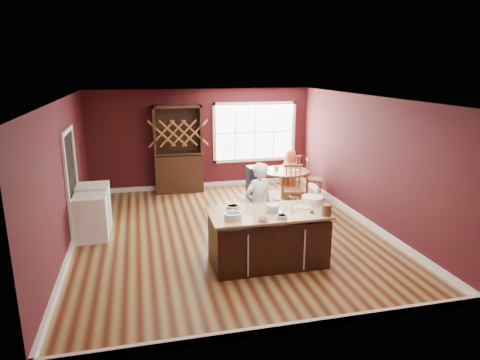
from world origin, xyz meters
The scene contains 28 objects.
room_shell centered at (0.00, 0.00, 1.35)m, with size 7.00×7.00×7.00m.
window centered at (1.50, 3.47, 1.50)m, with size 2.36×0.10×1.66m, color white, non-canonical shape.
doorway centered at (-2.97, 0.60, 1.02)m, with size 0.08×1.26×2.13m, color white, non-canonical shape.
kitchen_island centered at (0.38, -1.51, 0.44)m, with size 1.98×1.04×0.92m.
dining_table centered at (1.87, 1.88, 0.53)m, with size 1.20×1.20×0.75m.
baker centered at (0.43, -0.73, 0.80)m, with size 0.58×0.38×1.60m, color silver.
layer_cake centered at (0.45, -1.52, 0.98)m, with size 0.30×0.30×0.12m, color white, non-canonical shape.
bowl_blue centered at (-0.27, -1.72, 0.97)m, with size 0.28×0.28×0.11m, color white.
bowl_yellow centered at (-0.17, -1.27, 0.96)m, with size 0.21×0.21×0.08m, color olive.
bowl_pink centered at (0.18, -1.91, 0.95)m, with size 0.16×0.16×0.06m, color silver.
bowl_olive centered at (0.49, -1.87, 0.95)m, with size 0.17×0.17×0.06m, color beige.
drinking_glass centered at (0.80, -1.57, 0.99)m, with size 0.08×0.08×0.15m, color silver.
dinner_plate centered at (1.04, -1.42, 0.93)m, with size 0.26×0.26×0.02m, color beige.
white_tub centered at (1.27, -1.26, 0.99)m, with size 0.39×0.39×0.13m, color silver.
stoneware_crock centered at (1.24, -1.90, 1.02)m, with size 0.16×0.16×0.19m, color brown.
toy_figurine centered at (1.06, -1.73, 0.96)m, with size 0.05×0.05×0.09m, color yellow, non-canonical shape.
rug centered at (1.87, 1.88, 0.01)m, with size 2.00×1.54×0.01m, color brown.
chair_east centered at (2.66, 1.91, 0.51)m, with size 0.43×0.41×1.01m, color brown, non-canonical shape.
chair_south centered at (1.78, 1.01, 0.54)m, with size 0.45×0.43×1.08m, color brown, non-canonical shape.
chair_north centered at (2.28, 2.61, 0.50)m, with size 0.42×0.40×1.00m, color brown, non-canonical shape.
seated_woman centered at (2.16, 2.34, 0.59)m, with size 0.58×0.38×1.18m, color #D26A46.
high_chair centered at (1.13, 2.10, 0.44)m, with size 0.35×0.35×0.88m, color #181C3B, non-canonical shape.
toddler centered at (1.12, 2.23, 0.81)m, with size 0.18×0.14×0.26m, color #8CA5BF, non-canonical shape.
table_plate centered at (2.10, 1.82, 0.76)m, with size 0.20×0.20×0.01m, color beige.
table_cup centered at (1.68, 2.01, 0.80)m, with size 0.13×0.13×0.10m, color silver.
hutch centered at (-0.66, 3.22, 1.15)m, with size 1.26×0.52×2.30m, color black.
washer centered at (-2.64, 0.28, 0.44)m, with size 0.61×0.59×0.88m, color silver.
dryer centered at (-2.64, 0.92, 0.46)m, with size 0.64×0.62×0.93m, color white.
Camera 1 is at (-1.65, -7.96, 3.27)m, focal length 32.00 mm.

